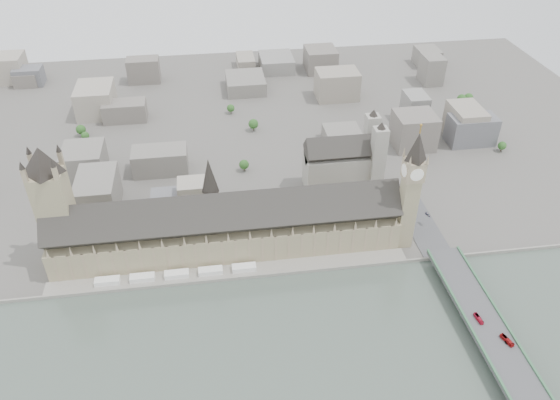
{
  "coord_description": "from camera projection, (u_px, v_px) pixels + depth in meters",
  "views": [
    {
      "loc": [
        -6.5,
        -310.09,
        283.92
      ],
      "look_at": [
        44.43,
        42.41,
        27.86
      ],
      "focal_mm": 35.0,
      "sensor_mm": 36.0,
      "label": 1
    }
  ],
  "objects": [
    {
      "name": "car_silver",
      "position": [
        506.0,
        341.0,
        343.59
      ],
      "size": [
        1.77,
        4.28,
        1.38
      ],
      "primitive_type": "imported",
      "rotation": [
        0.0,
        0.0,
        0.07
      ],
      "color": "gray",
      "rests_on": "westminster_bridge"
    },
    {
      "name": "westminster_bridge",
      "position": [
        483.0,
        326.0,
        361.18
      ],
      "size": [
        25.0,
        325.0,
        10.25
      ],
      "primitive_type": "cube",
      "color": "#474749",
      "rests_on": "ground"
    },
    {
      "name": "embankment_wall",
      "position": [
        232.0,
        279.0,
        402.75
      ],
      "size": [
        600.0,
        1.5,
        3.0
      ],
      "primitive_type": "cube",
      "color": "gray",
      "rests_on": "ground"
    },
    {
      "name": "westminster_abbey",
      "position": [
        345.0,
        163.0,
        490.26
      ],
      "size": [
        68.0,
        36.0,
        64.0
      ],
      "color": "#A5A094",
      "rests_on": "ground"
    },
    {
      "name": "river_terrace",
      "position": [
        231.0,
        272.0,
        409.07
      ],
      "size": [
        270.0,
        15.0,
        2.0
      ],
      "primitive_type": "cube",
      "color": "gray",
      "rests_on": "ground"
    },
    {
      "name": "city_skyline_inland",
      "position": [
        214.0,
        104.0,
        601.46
      ],
      "size": [
        720.0,
        360.0,
        38.0
      ],
      "primitive_type": null,
      "color": "gray",
      "rests_on": "ground"
    },
    {
      "name": "bridge_parapets",
      "position": [
        519.0,
        377.0,
        322.09
      ],
      "size": [
        25.0,
        235.0,
        1.15
      ],
      "primitive_type": null,
      "color": "#3D704B",
      "rests_on": "westminster_bridge"
    },
    {
      "name": "car_approach",
      "position": [
        428.0,
        215.0,
        450.7
      ],
      "size": [
        3.79,
        5.88,
        1.59
      ],
      "primitive_type": "imported",
      "rotation": [
        0.0,
        0.0,
        0.31
      ],
      "color": "gray",
      "rests_on": "westminster_bridge"
    },
    {
      "name": "central_tower",
      "position": [
        210.0,
        186.0,
        401.6
      ],
      "size": [
        13.0,
        13.0,
        48.0
      ],
      "color": "tan",
      "rests_on": "ground"
    },
    {
      "name": "elizabeth_tower",
      "position": [
        411.0,
        183.0,
        404.22
      ],
      "size": [
        17.0,
        17.0,
        107.5
      ],
      "color": "gray",
      "rests_on": "ground"
    },
    {
      "name": "red_bus_south",
      "position": [
        507.0,
        340.0,
        343.4
      ],
      "size": [
        5.52,
        10.71,
        2.92
      ],
      "primitive_type": "imported",
      "rotation": [
        0.0,
        0.0,
        0.31
      ],
      "color": "#AA1516",
      "rests_on": "westminster_bridge"
    },
    {
      "name": "victoria_tower",
      "position": [
        53.0,
        202.0,
        390.18
      ],
      "size": [
        30.0,
        30.0,
        100.0
      ],
      "color": "gray",
      "rests_on": "ground"
    },
    {
      "name": "ground",
      "position": [
        230.0,
        267.0,
        415.68
      ],
      "size": [
        900.0,
        900.0,
        0.0
      ],
      "primitive_type": "plane",
      "color": "#595651",
      "rests_on": "ground"
    },
    {
      "name": "red_bus_north",
      "position": [
        479.0,
        318.0,
        358.18
      ],
      "size": [
        3.21,
        9.75,
        2.67
      ],
      "primitive_type": "imported",
      "rotation": [
        0.0,
        0.0,
        0.1
      ],
      "color": "red",
      "rests_on": "westminster_bridge"
    },
    {
      "name": "terrace_tents",
      "position": [
        177.0,
        274.0,
        403.07
      ],
      "size": [
        118.0,
        7.0,
        4.0
      ],
      "color": "white",
      "rests_on": "river_terrace"
    },
    {
      "name": "park_trees",
      "position": [
        213.0,
        213.0,
        458.35
      ],
      "size": [
        110.0,
        30.0,
        15.0
      ],
      "primitive_type": null,
      "color": "#1E4D1B",
      "rests_on": "ground"
    },
    {
      "name": "palace_of_westminster",
      "position": [
        227.0,
        227.0,
        418.25
      ],
      "size": [
        265.0,
        40.73,
        55.44
      ],
      "color": "gray",
      "rests_on": "ground"
    }
  ]
}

